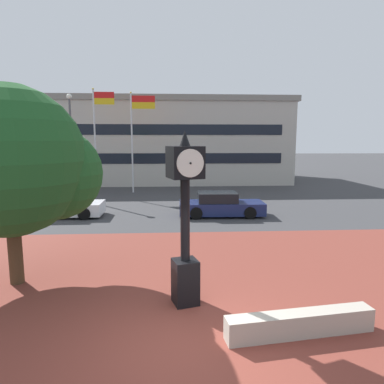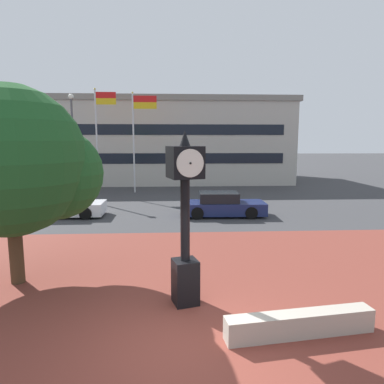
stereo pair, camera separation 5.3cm
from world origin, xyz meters
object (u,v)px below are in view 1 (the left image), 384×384
at_px(flagpole_primary, 97,132).
at_px(civic_building, 152,141).
at_px(car_street_near, 220,205).
at_px(flagpole_secondary, 135,132).
at_px(street_lamp_post, 71,136).
at_px(street_clock, 185,217).
at_px(plaza_tree, 19,164).
at_px(car_street_mid, 63,206).

relative_size(flagpole_primary, civic_building, 0.30).
relative_size(car_street_near, civic_building, 0.17).
xyz_separation_m(flagpole_primary, civic_building, (3.59, 9.38, -0.72)).
xyz_separation_m(flagpole_secondary, civic_building, (0.74, 9.38, -0.69)).
bearing_deg(street_lamp_post, civic_building, 68.28).
xyz_separation_m(street_clock, plaza_tree, (-4.51, 1.67, 1.17)).
bearing_deg(plaza_tree, flagpole_secondary, 85.19).
relative_size(plaza_tree, car_street_mid, 1.35).
distance_m(car_street_mid, flagpole_primary, 9.50).
bearing_deg(flagpole_primary, street_clock, -72.64).
bearing_deg(street_lamp_post, flagpole_secondary, 33.17).
relative_size(street_clock, street_lamp_post, 0.60).
distance_m(flagpole_primary, civic_building, 10.07).
bearing_deg(flagpole_secondary, street_lamp_post, -146.83).
height_order(car_street_near, flagpole_secondary, flagpole_secondary).
distance_m(car_street_mid, civic_building, 18.65).
bearing_deg(civic_building, flagpole_secondary, -94.48).
bearing_deg(flagpole_primary, car_street_mid, -91.30).
bearing_deg(flagpole_secondary, car_street_near, -58.82).
height_order(car_street_near, street_lamp_post, street_lamp_post).
relative_size(flagpole_primary, flagpole_secondary, 1.03).
relative_size(car_street_near, flagpole_primary, 0.57).
bearing_deg(flagpole_primary, civic_building, 69.07).
relative_size(street_clock, flagpole_secondary, 0.56).
height_order(plaza_tree, street_lamp_post, street_lamp_post).
bearing_deg(flagpole_secondary, street_clock, -80.81).
distance_m(car_street_near, flagpole_secondary, 11.12).
bearing_deg(street_lamp_post, car_street_mid, -80.30).
distance_m(flagpole_primary, street_lamp_post, 2.94).
bearing_deg(civic_building, flagpole_primary, -110.93).
xyz_separation_m(flagpole_primary, street_lamp_post, (-1.20, -2.65, -0.37)).
bearing_deg(street_lamp_post, flagpole_primary, 65.57).
distance_m(flagpole_primary, flagpole_secondary, 2.85).
height_order(plaza_tree, car_street_mid, plaza_tree).
distance_m(car_street_near, flagpole_primary, 12.74).
xyz_separation_m(plaza_tree, street_lamp_post, (-2.61, 14.58, 0.93)).
relative_size(plaza_tree, flagpole_primary, 0.70).
bearing_deg(flagpole_primary, flagpole_secondary, 0.00).
distance_m(civic_building, street_lamp_post, 12.96).
bearing_deg(flagpole_secondary, flagpole_primary, 180.00).
xyz_separation_m(street_clock, car_street_near, (2.30, 10.06, -1.64)).
relative_size(car_street_mid, street_lamp_post, 0.58).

